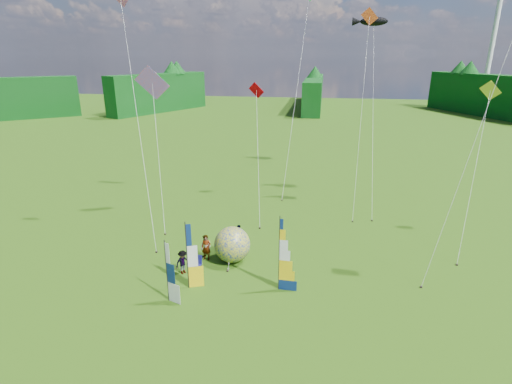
% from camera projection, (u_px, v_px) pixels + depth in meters
% --- Properties ---
extents(ground, '(220.00, 220.00, 0.00)m').
position_uv_depth(ground, '(263.00, 320.00, 20.35)').
color(ground, '#335B0E').
rests_on(ground, ground).
extents(treeline_ring, '(210.00, 210.00, 8.00)m').
position_uv_depth(treeline_ring, '(263.00, 250.00, 19.03)').
color(treeline_ring, '#0F4314').
rests_on(treeline_ring, ground).
extents(turbine_right, '(8.00, 1.20, 30.00)m').
position_uv_depth(turbine_right, '(492.00, 45.00, 103.55)').
color(turbine_right, silver).
rests_on(turbine_right, ground).
extents(feather_banner_main, '(1.21, 0.14, 4.41)m').
position_uv_depth(feather_banner_main, '(279.00, 255.00, 22.30)').
color(feather_banner_main, navy).
rests_on(feather_banner_main, ground).
extents(side_banner_left, '(1.07, 0.49, 4.02)m').
position_uv_depth(side_banner_left, '(187.00, 257.00, 22.51)').
color(side_banner_left, yellow).
rests_on(side_banner_left, ground).
extents(side_banner_far, '(1.00, 0.47, 3.53)m').
position_uv_depth(side_banner_far, '(167.00, 272.00, 21.41)').
color(side_banner_far, white).
rests_on(side_banner_far, ground).
extents(bol_inflatable, '(2.95, 2.95, 2.35)m').
position_uv_depth(bol_inflatable, '(232.00, 244.00, 25.81)').
color(bol_inflatable, navy).
rests_on(bol_inflatable, ground).
extents(spectator_a, '(0.66, 0.46, 1.72)m').
position_uv_depth(spectator_a, '(206.00, 248.00, 26.09)').
color(spectator_a, '#66594C').
rests_on(spectator_a, ground).
extents(spectator_b, '(0.91, 0.78, 1.68)m').
position_uv_depth(spectator_b, '(206.00, 247.00, 26.19)').
color(spectator_b, '#66594C').
rests_on(spectator_b, ground).
extents(spectator_c, '(0.91, 1.00, 1.54)m').
position_uv_depth(spectator_c, '(183.00, 262.00, 24.45)').
color(spectator_c, '#66594C').
rests_on(spectator_c, ground).
extents(spectator_d, '(1.12, 0.63, 1.80)m').
position_uv_depth(spectator_d, '(239.00, 237.00, 27.49)').
color(spectator_d, '#66594C').
rests_on(spectator_d, ground).
extents(camp_chair, '(0.63, 0.63, 1.04)m').
position_uv_depth(camp_chair, '(196.00, 264.00, 24.70)').
color(camp_chair, '#121350').
rests_on(camp_chair, ground).
extents(kite_whale, '(3.46, 14.12, 17.27)m').
position_uv_depth(kite_whale, '(374.00, 105.00, 34.69)').
color(kite_whale, black).
rests_on(kite_whale, ground).
extents(kite_rainbow_delta, '(9.13, 11.75, 12.92)m').
position_uv_depth(kite_rainbow_delta, '(157.00, 141.00, 30.81)').
color(kite_rainbow_delta, '#F0401D').
rests_on(kite_rainbow_delta, ground).
extents(kite_parafoil, '(9.47, 9.17, 20.28)m').
position_uv_depth(kite_parafoil, '(485.00, 107.00, 21.58)').
color(kite_parafoil, '#A4001F').
rests_on(kite_parafoil, ground).
extents(small_kite_red, '(7.23, 12.90, 10.91)m').
position_uv_depth(small_kite_red, '(258.00, 146.00, 33.88)').
color(small_kite_red, '#E1000A').
rests_on(small_kite_red, ground).
extents(small_kite_orange, '(3.78, 10.56, 17.12)m').
position_uv_depth(small_kite_orange, '(362.00, 109.00, 33.05)').
color(small_kite_orange, '#E94D20').
rests_on(small_kite_orange, ground).
extents(small_kite_yellow, '(7.72, 11.02, 11.54)m').
position_uv_depth(small_kite_yellow, '(476.00, 164.00, 27.03)').
color(small_kite_yellow, yellow).
rests_on(small_kite_yellow, ground).
extents(small_kite_pink, '(7.95, 10.31, 18.01)m').
position_uv_depth(small_kite_pink, '(137.00, 112.00, 27.91)').
color(small_kite_pink, '#C85086').
rests_on(small_kite_pink, ground).
extents(small_kite_green, '(6.90, 13.08, 19.59)m').
position_uv_depth(small_kite_green, '(297.00, 87.00, 38.48)').
color(small_kite_green, green).
rests_on(small_kite_green, ground).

